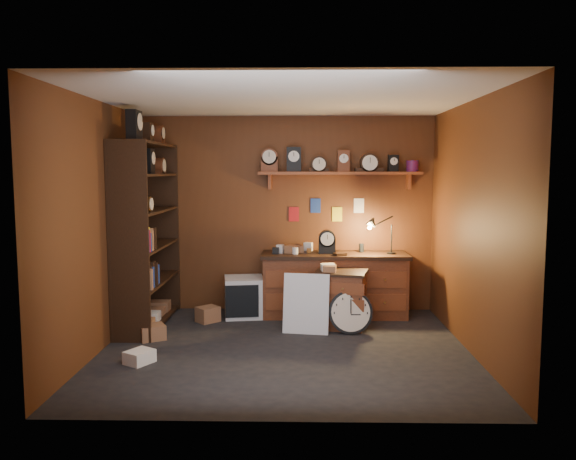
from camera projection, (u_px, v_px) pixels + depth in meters
The scene contains 11 objects.
floor at pixel (285, 349), 6.17m from camera, with size 4.00×4.00×0.00m, color black.
room_shell at pixel (289, 192), 6.09m from camera, with size 4.02×3.62×2.71m.
shelving_unit at pixel (144, 227), 7.04m from camera, with size 0.47×1.60×2.58m.
workbench at pixel (334, 281), 7.57m from camera, with size 1.96×0.66×1.36m.
low_cabinet at pixel (341, 296), 7.00m from camera, with size 0.73×0.65×0.80m.
big_round_clock at pixel (351, 312), 6.74m from camera, with size 0.53×0.17×0.53m.
white_panel at pixel (306, 333), 6.79m from camera, with size 0.55×0.02×0.74m, color silver.
mini_fridge at pixel (244, 297), 7.53m from camera, with size 0.58×0.59×0.53m.
floor_box_a at pixel (152, 332), 6.51m from camera, with size 0.28×0.24×0.17m, color #996543.
floor_box_b at pixel (140, 357), 5.71m from camera, with size 0.22×0.26×0.13m, color white.
floor_box_c at pixel (208, 314), 7.27m from camera, with size 0.26×0.22×0.20m, color #996543.
Camera 1 is at (0.15, -5.99, 1.95)m, focal length 35.00 mm.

